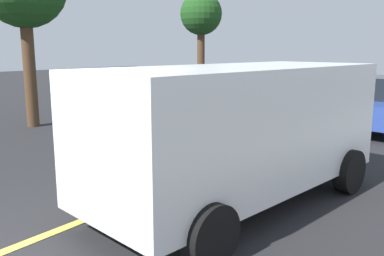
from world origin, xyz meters
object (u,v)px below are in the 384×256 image
(car_green_behind_van, at_px, (205,102))
(white_van, at_px, (242,126))
(tree_centre_verge, at_px, (201,16))
(car_blue_mid_road, at_px, (382,104))

(car_green_behind_van, bearing_deg, white_van, -139.01)
(car_green_behind_van, height_order, tree_centre_verge, tree_centre_verge)
(car_blue_mid_road, bearing_deg, tree_centre_verge, 67.04)
(car_green_behind_van, bearing_deg, car_blue_mid_road, -56.19)
(white_van, relative_size, car_green_behind_van, 1.28)
(white_van, xyz_separation_m, car_blue_mid_road, (7.92, -0.19, -0.45))
(tree_centre_verge, bearing_deg, white_van, -141.00)
(white_van, distance_m, car_blue_mid_road, 7.94)
(car_blue_mid_road, height_order, tree_centre_verge, tree_centre_verge)
(car_blue_mid_road, xyz_separation_m, tree_centre_verge, (4.26, 10.05, 3.30))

